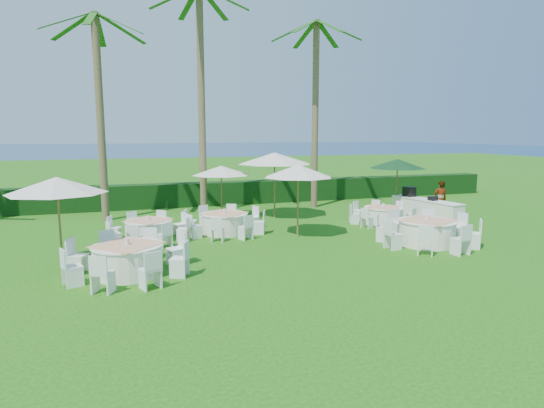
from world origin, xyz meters
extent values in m
plane|color=#15540E|center=(0.00, 0.00, 0.00)|extent=(120.00, 120.00, 0.00)
cube|color=black|center=(0.00, 12.00, 0.60)|extent=(34.00, 1.00, 1.20)
plane|color=#082752|center=(0.00, 102.00, 0.00)|extent=(260.00, 260.00, 0.00)
cylinder|color=white|center=(-4.25, 0.79, 0.39)|extent=(1.81, 1.81, 0.79)
cylinder|color=white|center=(-4.25, 0.79, 0.80)|extent=(1.89, 1.89, 0.03)
cube|color=tan|center=(-4.25, 0.79, 0.82)|extent=(2.07, 2.07, 0.01)
cylinder|color=silver|center=(-4.25, 0.79, 0.91)|extent=(0.13, 0.13, 0.17)
cube|color=white|center=(-2.93, 1.29, 0.47)|extent=(0.57, 0.57, 0.94)
cube|color=white|center=(-3.67, 2.08, 0.47)|extent=(0.58, 0.58, 0.94)
cube|color=white|center=(-4.75, 2.12, 0.47)|extent=(0.57, 0.57, 0.94)
cube|color=white|center=(-5.54, 1.38, 0.47)|extent=(0.58, 0.58, 0.94)
cube|color=white|center=(-5.58, 0.29, 0.47)|extent=(0.57, 0.57, 0.94)
cube|color=white|center=(-4.84, -0.50, 0.47)|extent=(0.58, 0.58, 0.94)
cube|color=white|center=(-3.76, -0.53, 0.47)|extent=(0.57, 0.57, 0.94)
cube|color=white|center=(-2.96, 0.20, 0.47)|extent=(0.58, 0.58, 0.94)
cylinder|color=white|center=(5.46, 1.11, 0.40)|extent=(1.86, 1.86, 0.81)
cylinder|color=white|center=(5.46, 1.11, 0.82)|extent=(1.93, 1.93, 0.03)
cube|color=tan|center=(5.46, 1.11, 0.84)|extent=(2.04, 2.04, 0.01)
cylinder|color=silver|center=(5.46, 1.11, 0.93)|extent=(0.13, 0.13, 0.17)
cube|color=white|center=(6.90, 1.29, 0.48)|extent=(0.50, 0.50, 0.97)
cube|color=white|center=(6.35, 2.25, 0.48)|extent=(0.63, 0.63, 0.97)
cube|color=white|center=(5.28, 2.55, 0.48)|extent=(0.50, 0.50, 0.97)
cube|color=white|center=(4.32, 2.01, 0.48)|extent=(0.63, 0.63, 0.97)
cube|color=white|center=(4.02, 0.94, 0.48)|extent=(0.50, 0.50, 0.97)
cube|color=white|center=(4.56, -0.03, 0.48)|extent=(0.63, 0.63, 0.97)
cube|color=white|center=(5.63, -0.33, 0.48)|extent=(0.50, 0.50, 0.97)
cube|color=white|center=(6.60, 0.22, 0.48)|extent=(0.63, 0.63, 0.97)
cylinder|color=white|center=(-3.50, 4.71, 0.35)|extent=(1.59, 1.59, 0.69)
cylinder|color=white|center=(-3.50, 4.71, 0.70)|extent=(1.66, 1.66, 0.03)
cube|color=tan|center=(-3.50, 4.71, 0.73)|extent=(1.82, 1.82, 0.01)
cylinder|color=silver|center=(-3.50, 4.71, 0.81)|extent=(0.11, 0.11, 0.15)
cube|color=white|center=(-2.35, 5.17, 0.41)|extent=(0.50, 0.50, 0.83)
cube|color=white|center=(-3.01, 5.85, 0.41)|extent=(0.51, 0.51, 0.83)
cube|color=white|center=(-3.96, 5.86, 0.41)|extent=(0.50, 0.50, 0.83)
cube|color=white|center=(-4.65, 5.20, 0.41)|extent=(0.51, 0.51, 0.83)
cube|color=white|center=(-4.66, 4.24, 0.41)|extent=(0.50, 0.50, 0.83)
cube|color=white|center=(-3.99, 3.56, 0.41)|extent=(0.51, 0.51, 0.83)
cube|color=white|center=(-3.04, 3.55, 0.41)|extent=(0.50, 0.50, 0.83)
cube|color=white|center=(-2.36, 4.22, 0.41)|extent=(0.51, 0.51, 0.83)
cylinder|color=white|center=(-0.69, 5.01, 0.37)|extent=(1.69, 1.69, 0.73)
cylinder|color=white|center=(-0.69, 5.01, 0.74)|extent=(1.76, 1.76, 0.03)
cube|color=tan|center=(-0.69, 5.01, 0.77)|extent=(1.93, 1.93, 0.01)
cylinder|color=silver|center=(-0.69, 5.01, 0.85)|extent=(0.12, 0.12, 0.16)
cube|color=white|center=(0.53, 5.51, 0.44)|extent=(0.53, 0.53, 0.88)
cube|color=white|center=(-0.18, 6.23, 0.44)|extent=(0.54, 0.54, 0.88)
cube|color=white|center=(-1.19, 6.23, 0.44)|extent=(0.53, 0.53, 0.88)
cube|color=white|center=(-1.91, 5.53, 0.44)|extent=(0.54, 0.54, 0.88)
cube|color=white|center=(-1.92, 4.52, 0.44)|extent=(0.53, 0.53, 0.88)
cube|color=white|center=(-1.21, 3.80, 0.44)|extent=(0.54, 0.54, 0.88)
cube|color=white|center=(-0.20, 3.79, 0.44)|extent=(0.53, 0.53, 0.88)
cube|color=white|center=(0.52, 4.50, 0.44)|extent=(0.54, 0.54, 0.88)
cylinder|color=white|center=(6.01, 4.73, 0.34)|extent=(1.55, 1.55, 0.67)
cylinder|color=white|center=(6.01, 4.73, 0.68)|extent=(1.61, 1.61, 0.03)
cube|color=tan|center=(6.01, 4.73, 0.71)|extent=(1.76, 1.76, 0.01)
cylinder|color=silver|center=(6.01, 4.73, 0.79)|extent=(0.11, 0.11, 0.14)
cube|color=white|center=(7.08, 5.28, 0.40)|extent=(0.51, 0.51, 0.80)
cube|color=white|center=(6.38, 5.88, 0.40)|extent=(0.47, 0.47, 0.80)
cube|color=white|center=(5.46, 5.81, 0.40)|extent=(0.51, 0.51, 0.80)
cube|color=white|center=(4.86, 5.10, 0.40)|extent=(0.47, 0.47, 0.80)
cube|color=white|center=(4.93, 4.18, 0.40)|extent=(0.51, 0.51, 0.80)
cube|color=white|center=(5.64, 3.58, 0.40)|extent=(0.47, 0.47, 0.80)
cube|color=white|center=(6.56, 3.66, 0.40)|extent=(0.51, 0.51, 0.80)
cube|color=white|center=(7.16, 4.36, 0.40)|extent=(0.47, 0.47, 0.80)
cylinder|color=brown|center=(-5.99, 1.92, 1.24)|extent=(0.06, 0.06, 2.48)
cone|color=silver|center=(-5.99, 1.92, 2.36)|extent=(2.66, 2.66, 0.45)
sphere|color=brown|center=(-5.99, 1.92, 2.51)|extent=(0.10, 0.10, 0.10)
cylinder|color=brown|center=(1.71, 3.58, 1.27)|extent=(0.06, 0.06, 2.55)
cone|color=silver|center=(1.71, 3.58, 2.42)|extent=(2.52, 2.52, 0.46)
sphere|color=brown|center=(1.71, 3.58, 2.58)|extent=(0.10, 0.10, 0.10)
cylinder|color=brown|center=(-0.19, 7.91, 1.13)|extent=(0.05, 0.05, 2.26)
cone|color=silver|center=(-0.19, 7.91, 2.15)|extent=(2.57, 2.57, 0.41)
sphere|color=brown|center=(-0.19, 7.91, 2.29)|extent=(0.09, 0.09, 0.09)
cylinder|color=brown|center=(2.12, 7.46, 1.40)|extent=(0.07, 0.07, 2.80)
cone|color=silver|center=(2.12, 7.46, 2.66)|extent=(3.30, 3.30, 0.50)
sphere|color=brown|center=(2.12, 7.46, 2.84)|extent=(0.11, 0.11, 0.11)
cylinder|color=brown|center=(8.01, 6.84, 1.23)|extent=(0.06, 0.06, 2.47)
cone|color=#0E3516|center=(8.01, 6.84, 2.34)|extent=(2.64, 2.64, 0.44)
sphere|color=brown|center=(8.01, 6.84, 2.49)|extent=(0.10, 0.10, 0.10)
cube|color=white|center=(8.53, 5.26, 0.40)|extent=(1.28, 3.66, 0.81)
cube|color=white|center=(8.53, 5.26, 0.83)|extent=(1.33, 3.71, 0.04)
cube|color=black|center=(8.36, 6.32, 1.07)|extent=(0.48, 0.55, 0.45)
cube|color=black|center=(8.58, 4.90, 0.93)|extent=(0.36, 0.36, 0.18)
imported|color=gray|center=(9.08, 5.04, 0.84)|extent=(0.68, 0.51, 1.68)
cylinder|color=brown|center=(-5.06, 9.15, 4.32)|extent=(0.32, 0.32, 8.64)
cube|color=#1C5515|center=(-4.06, 9.60, 8.15)|extent=(2.13, 1.16, 1.00)
cube|color=#1C5515|center=(-4.95, 10.24, 8.15)|extent=(0.50, 2.22, 1.00)
cube|color=#1C5515|center=(-5.95, 9.80, 8.15)|extent=(1.95, 1.52, 1.00)
cube|color=#1C5515|center=(-6.06, 8.70, 8.15)|extent=(2.13, 1.16, 1.00)
cube|color=#1C5515|center=(-5.17, 8.06, 8.15)|extent=(0.50, 2.22, 1.00)
cube|color=#1C5515|center=(-4.17, 8.51, 8.15)|extent=(1.95, 1.52, 1.00)
cylinder|color=brown|center=(-0.72, 9.45, 5.06)|extent=(0.32, 0.32, 10.13)
cube|color=#1C5515|center=(0.06, 10.23, 9.64)|extent=(1.76, 1.75, 1.00)
cube|color=#1C5515|center=(-1.00, 10.51, 9.64)|extent=(0.83, 2.20, 1.00)
cylinder|color=brown|center=(5.00, 9.66, 4.59)|extent=(0.32, 0.32, 9.19)
cube|color=#1C5515|center=(6.01, 9.24, 8.70)|extent=(2.14, 1.10, 1.00)
cube|color=#1C5515|center=(5.87, 10.33, 8.70)|extent=(1.92, 1.57, 1.00)
cube|color=#1C5515|center=(4.86, 10.74, 8.70)|extent=(0.57, 2.22, 1.00)
cube|color=#1C5515|center=(3.99, 10.08, 8.70)|extent=(2.14, 1.10, 1.00)
cube|color=#1C5515|center=(4.13, 8.99, 8.70)|extent=(1.92, 1.57, 1.00)
cube|color=#1C5515|center=(5.14, 8.57, 8.70)|extent=(0.57, 2.22, 1.00)
camera|label=1|loc=(-4.26, -11.59, 3.76)|focal=30.00mm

